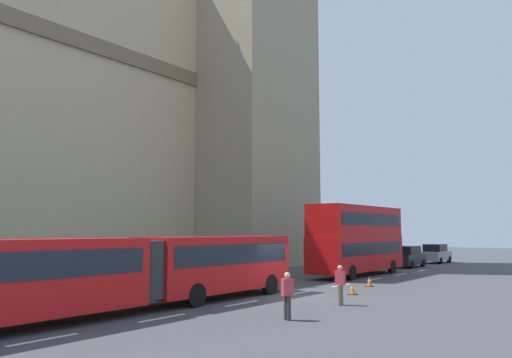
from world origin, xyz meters
TOP-DOWN VIEW (x-y plane):
  - ground_plane at (0.00, 0.00)m, footprint 160.00×160.00m
  - lane_centre_marking at (1.25, 0.00)m, footprint 39.00×0.16m
  - articulated_bus at (-7.51, 1.99)m, footprint 17.96×2.54m
  - double_decker_bus at (12.19, 2.00)m, footprint 10.44×2.54m
  - sedan_lead at (22.42, 2.23)m, footprint 4.40×1.86m
  - sedan_trailing at (29.84, 2.15)m, footprint 4.40×1.86m
  - traffic_cone_west at (2.40, -2.46)m, footprint 0.36×0.36m
  - traffic_cone_middle at (6.26, -1.58)m, footprint 0.36×0.36m
  - pedestrian_near_cones at (-5.55, -3.87)m, footprint 0.47×0.39m
  - pedestrian_by_kerb at (-1.18, -3.67)m, footprint 0.36×0.42m

SIDE VIEW (x-z plane):
  - ground_plane at x=0.00m, z-range 0.00..0.00m
  - lane_centre_marking at x=1.25m, z-range 0.00..0.01m
  - traffic_cone_west at x=2.40m, z-range -0.01..0.57m
  - traffic_cone_middle at x=6.26m, z-range -0.01..0.57m
  - pedestrian_near_cones at x=-5.55m, z-range 0.07..1.76m
  - pedestrian_by_kerb at x=-1.18m, z-range 0.07..1.76m
  - sedan_lead at x=22.42m, z-range -0.01..1.84m
  - sedan_trailing at x=29.84m, z-range -0.01..1.84m
  - articulated_bus at x=-7.51m, z-range 0.30..3.20m
  - double_decker_bus at x=12.19m, z-range 0.26..5.16m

